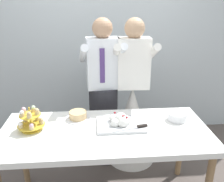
{
  "coord_description": "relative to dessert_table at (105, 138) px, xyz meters",
  "views": [
    {
      "loc": [
        -0.09,
        -1.81,
        1.83
      ],
      "look_at": [
        0.07,
        0.15,
        1.07
      ],
      "focal_mm": 38.72,
      "sensor_mm": 36.0,
      "label": 1
    }
  ],
  "objects": [
    {
      "name": "rear_wall",
      "position": [
        0.0,
        1.43,
        0.75
      ],
      "size": [
        5.2,
        0.1,
        2.9
      ],
      "primitive_type": "cube",
      "color": "silver",
      "rests_on": "ground_plane"
    },
    {
      "name": "dessert_table",
      "position": [
        0.0,
        0.0,
        0.0
      ],
      "size": [
        1.8,
        0.8,
        0.78
      ],
      "color": "white",
      "rests_on": "ground_plane"
    },
    {
      "name": "round_cake",
      "position": [
        -0.24,
        0.23,
        0.11
      ],
      "size": [
        0.24,
        0.24,
        0.08
      ],
      "color": "white",
      "rests_on": "dessert_table"
    },
    {
      "name": "plate_stack",
      "position": [
        0.68,
        0.13,
        0.11
      ],
      "size": [
        0.18,
        0.18,
        0.08
      ],
      "color": "white",
      "rests_on": "dessert_table"
    },
    {
      "name": "person_bride",
      "position": [
        0.34,
        0.66,
        -0.12
      ],
      "size": [
        0.56,
        0.56,
        1.66
      ],
      "color": "white",
      "rests_on": "ground_plane"
    },
    {
      "name": "person_groom",
      "position": [
        0.02,
        0.68,
        0.05
      ],
      "size": [
        0.5,
        0.53,
        1.66
      ],
      "color": "#232328",
      "rests_on": "ground_plane"
    },
    {
      "name": "cupcake_stand",
      "position": [
        -0.63,
        0.06,
        0.16
      ],
      "size": [
        0.23,
        0.23,
        0.21
      ],
      "color": "gold",
      "rests_on": "dessert_table"
    },
    {
      "name": "main_cake_tray",
      "position": [
        0.14,
        0.07,
        0.11
      ],
      "size": [
        0.43,
        0.31,
        0.13
      ],
      "color": "silver",
      "rests_on": "dessert_table"
    }
  ]
}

